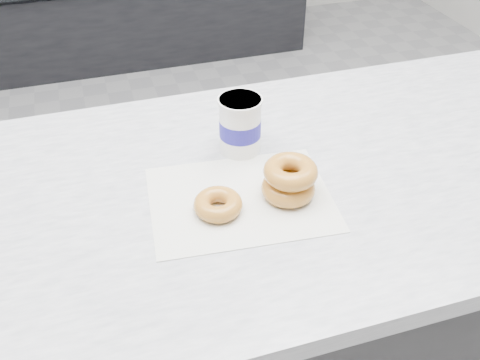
# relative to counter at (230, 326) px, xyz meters

# --- Properties ---
(ground) EXTENTS (5.00, 5.00, 0.00)m
(ground) POSITION_rel_counter_xyz_m (0.00, 0.60, -0.45)
(ground) COLOR gray
(ground) RESTS_ON ground
(counter) EXTENTS (3.06, 0.76, 0.90)m
(counter) POSITION_rel_counter_xyz_m (0.00, 0.00, 0.00)
(counter) COLOR #333335
(counter) RESTS_ON ground
(wax_paper) EXTENTS (0.36, 0.29, 0.00)m
(wax_paper) POSITION_rel_counter_xyz_m (0.01, -0.05, 0.45)
(wax_paper) COLOR silver
(wax_paper) RESTS_ON counter
(donut_single) EXTENTS (0.09, 0.09, 0.03)m
(donut_single) POSITION_rel_counter_xyz_m (-0.04, -0.07, 0.47)
(donut_single) COLOR #B77432
(donut_single) RESTS_ON wax_paper
(donut_stack) EXTENTS (0.13, 0.13, 0.07)m
(donut_stack) POSITION_rel_counter_xyz_m (0.10, -0.06, 0.49)
(donut_stack) COLOR #B77432
(donut_stack) RESTS_ON wax_paper
(coffee_cup) EXTENTS (0.11, 0.11, 0.12)m
(coffee_cup) POSITION_rel_counter_xyz_m (0.06, 0.11, 0.51)
(coffee_cup) COLOR white
(coffee_cup) RESTS_ON counter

